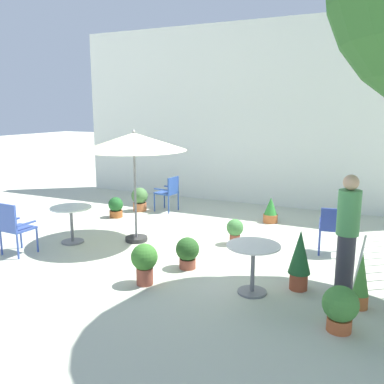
% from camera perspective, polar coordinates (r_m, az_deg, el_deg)
% --- Properties ---
extents(ground_plane, '(60.00, 60.00, 0.00)m').
position_cam_1_polar(ground_plane, '(8.26, -1.17, -7.03)').
color(ground_plane, beige).
extents(villa_facade, '(10.40, 0.30, 4.83)m').
position_cam_1_polar(villa_facade, '(11.63, 8.00, 10.33)').
color(villa_facade, white).
rests_on(villa_facade, ground).
extents(patio_umbrella_0, '(2.03, 2.03, 2.20)m').
position_cam_1_polar(patio_umbrella_0, '(8.12, -7.91, 6.64)').
color(patio_umbrella_0, '#2D2D2D').
rests_on(patio_umbrella_0, ground).
extents(cafe_table_0, '(0.76, 0.76, 0.72)m').
position_cam_1_polar(cafe_table_0, '(6.06, 8.28, -9.06)').
color(cafe_table_0, silver).
rests_on(cafe_table_0, ground).
extents(cafe_table_1, '(0.79, 0.79, 0.72)m').
position_cam_1_polar(cafe_table_1, '(8.53, -16.08, -3.38)').
color(cafe_table_1, silver).
rests_on(cafe_table_1, ground).
extents(patio_chair_0, '(0.54, 0.49, 0.88)m').
position_cam_1_polar(patio_chair_0, '(7.93, 18.65, -4.42)').
color(patio_chair_0, '#2E4197').
rests_on(patio_chair_0, ground).
extents(patio_chair_1, '(0.53, 0.52, 0.89)m').
position_cam_1_polar(patio_chair_1, '(10.71, -3.16, 0.16)').
color(patio_chair_1, '#2B4C9A').
rests_on(patio_chair_1, ground).
extents(patio_chair_2, '(0.50, 0.49, 0.97)m').
position_cam_1_polar(patio_chair_2, '(8.14, -23.05, -4.17)').
color(patio_chair_2, '#3851A1').
rests_on(patio_chair_2, ground).
extents(potted_plant_0, '(0.39, 0.39, 0.53)m').
position_cam_1_polar(potted_plant_0, '(6.97, -0.62, -8.10)').
color(potted_plant_0, brown).
rests_on(potted_plant_0, ground).
extents(potted_plant_1, '(0.42, 0.42, 0.61)m').
position_cam_1_polar(potted_plant_1, '(10.84, -7.12, -0.90)').
color(potted_plant_1, '#BD6A3F').
rests_on(potted_plant_1, ground).
extents(potted_plant_2, '(0.34, 0.34, 0.59)m').
position_cam_1_polar(potted_plant_2, '(9.85, 10.63, -2.51)').
color(potted_plant_2, '#B86233').
rests_on(potted_plant_2, ground).
extents(potted_plant_3, '(0.33, 0.33, 0.50)m').
position_cam_1_polar(potted_plant_3, '(8.19, 5.86, -5.12)').
color(potted_plant_3, '#9A4B34').
rests_on(potted_plant_3, ground).
extents(potted_plant_4, '(0.22, 0.22, 0.76)m').
position_cam_1_polar(potted_plant_4, '(6.04, 21.98, -11.20)').
color(potted_plant_4, '#BC6231').
rests_on(potted_plant_4, ground).
extents(potted_plant_5, '(0.43, 0.43, 0.56)m').
position_cam_1_polar(potted_plant_5, '(5.41, 19.50, -14.52)').
color(potted_plant_5, '#BC5A30').
rests_on(potted_plant_5, ground).
extents(potted_plant_6, '(0.40, 0.40, 0.63)m').
position_cam_1_polar(potted_plant_6, '(6.37, -6.48, -9.29)').
color(potted_plant_6, '#964735').
rests_on(potted_plant_6, ground).
extents(potted_plant_7, '(0.35, 0.35, 0.49)m').
position_cam_1_polar(potted_plant_7, '(10.31, -10.31, -2.02)').
color(potted_plant_7, '#A35629').
rests_on(potted_plant_7, ground).
extents(potted_plant_8, '(0.32, 0.32, 0.90)m').
position_cam_1_polar(potted_plant_8, '(6.32, 14.42, -8.66)').
color(potted_plant_8, '#98442B').
rests_on(potted_plant_8, ground).
extents(standing_person, '(0.40, 0.40, 1.69)m').
position_cam_1_polar(standing_person, '(6.43, 20.36, -4.98)').
color(standing_person, '#33333D').
rests_on(standing_person, ground).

